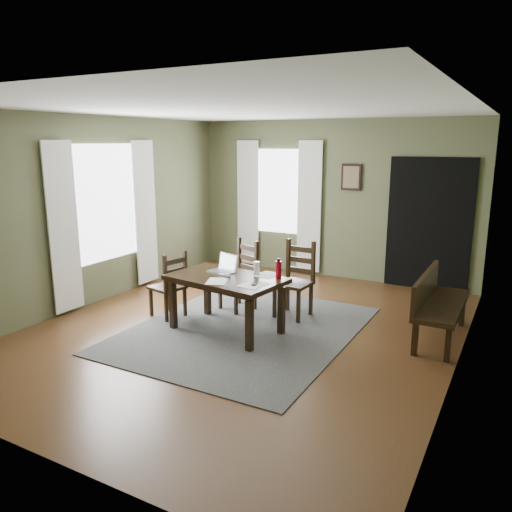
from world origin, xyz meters
The scene contains 24 objects.
ground centered at (0.00, 0.00, -0.01)m, with size 5.00×6.00×0.01m.
room_shell centered at (0.00, 0.00, 1.80)m, with size 5.02×6.02×2.71m.
rug centered at (0.00, 0.00, 0.01)m, with size 2.60×3.20×0.01m.
dining_table centered at (-0.17, -0.15, 0.62)m, with size 1.50×1.01×0.70m.
chair_end centered at (-1.10, -0.09, 0.45)m, with size 0.47×0.47×0.91m.
chair_back_left centered at (-0.46, 0.68, 0.48)m, with size 0.55×0.55×0.98m.
chair_back_right centered at (0.34, 0.79, 0.50)m, with size 0.48×0.48×1.02m.
bench centered at (2.15, 0.86, 0.48)m, with size 0.46×1.44×0.81m.
laptop centered at (-0.32, 0.05, 0.77)m, with size 0.38×0.33×0.22m.
computer_mouse centered at (-0.13, -0.17, 0.73)m, with size 0.05×0.09×0.03m, color #3F3F42.
tv_remote centered at (0.29, -0.25, 0.72)m, with size 0.05×0.19×0.02m, color black.
drinking_glass centered at (0.11, 0.12, 0.79)m, with size 0.07×0.07×0.16m, color silver.
water_bottle centered at (0.43, 0.09, 0.82)m, with size 0.09×0.09×0.25m.
paper_b centered at (0.29, -0.30, 0.71)m, with size 0.25×0.33×0.00m, color white.
paper_c centered at (0.24, 0.17, 0.71)m, with size 0.24×0.31×0.00m, color white.
paper_e centered at (-0.16, -0.38, 0.71)m, with size 0.23×0.31×0.00m, color white.
window_left centered at (-2.47, 0.20, 1.45)m, with size 0.01×1.30×1.70m.
window_back centered at (-1.00, 2.97, 1.45)m, with size 1.00×0.01×1.50m.
curtain_left_near centered at (-2.44, -0.62, 1.20)m, with size 0.03×0.48×2.30m.
curtain_left_far centered at (-2.44, 1.02, 1.20)m, with size 0.03×0.48×2.30m.
curtain_back_left centered at (-1.62, 2.94, 1.20)m, with size 0.44×0.03×2.30m.
curtain_back_right centered at (-0.38, 2.94, 1.20)m, with size 0.44×0.03×2.30m.
framed_picture centered at (0.35, 2.97, 1.75)m, with size 0.34×0.03×0.44m.
doorway_back centered at (1.65, 2.97, 1.05)m, with size 1.30×0.03×2.10m.
Camera 1 is at (2.99, -5.15, 2.33)m, focal length 35.00 mm.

